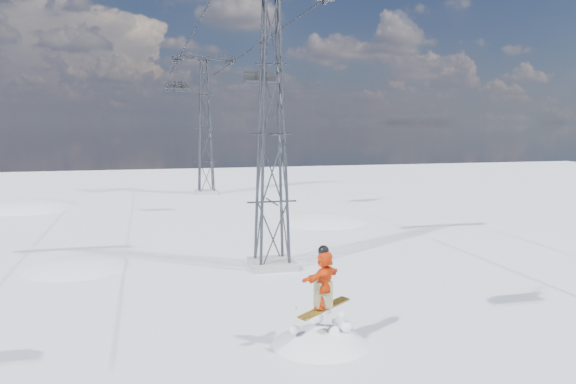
# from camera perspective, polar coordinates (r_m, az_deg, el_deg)

# --- Properties ---
(ground) EXTENTS (120.00, 120.00, 0.00)m
(ground) POSITION_cam_1_polar(r_m,az_deg,el_deg) (15.84, 2.08, -15.00)
(ground) COLOR white
(ground) RESTS_ON ground
(snow_terrain) EXTENTS (39.00, 37.00, 22.00)m
(snow_terrain) POSITION_cam_1_polar(r_m,az_deg,el_deg) (38.58, -14.67, -16.93)
(snow_terrain) COLOR white
(snow_terrain) RESTS_ON ground
(lift_tower_near) EXTENTS (5.20, 1.80, 11.43)m
(lift_tower_near) POSITION_cam_1_polar(r_m,az_deg,el_deg) (22.64, -1.68, 5.84)
(lift_tower_near) COLOR #999999
(lift_tower_near) RESTS_ON ground
(lift_tower_far) EXTENTS (5.20, 1.80, 11.43)m
(lift_tower_far) POSITION_cam_1_polar(r_m,az_deg,el_deg) (47.34, -8.41, 6.39)
(lift_tower_far) COLOR #999999
(lift_tower_far) RESTS_ON ground
(haul_cables) EXTENTS (4.46, 51.00, 0.06)m
(haul_cables) POSITION_cam_1_polar(r_m,az_deg,el_deg) (34.30, -6.11, 15.23)
(haul_cables) COLOR black
(haul_cables) RESTS_ON ground
(lift_chair_mid) EXTENTS (2.13, 0.61, 2.65)m
(lift_chair_mid) POSITION_cam_1_polar(r_m,az_deg,el_deg) (35.64, -2.78, 11.52)
(lift_chair_mid) COLOR black
(lift_chair_mid) RESTS_ON ground
(lift_chair_far) EXTENTS (1.95, 0.56, 2.42)m
(lift_chair_far) POSITION_cam_1_polar(r_m,az_deg,el_deg) (46.83, -11.15, 10.54)
(lift_chair_far) COLOR black
(lift_chair_far) RESTS_ON ground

